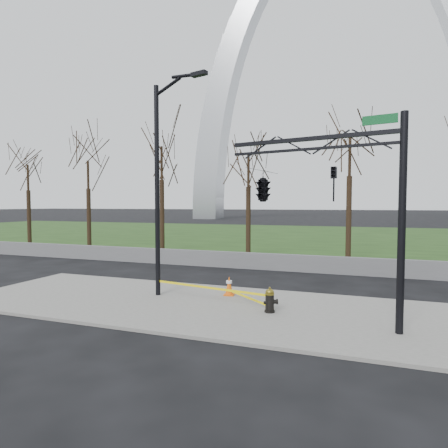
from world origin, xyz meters
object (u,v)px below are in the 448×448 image
(traffic_cone, at_px, (229,286))
(traffic_signal_mast, at_px, (286,185))
(street_light, at_px, (161,174))
(fire_hydrant, at_px, (270,301))

(traffic_cone, distance_m, traffic_signal_mast, 4.84)
(traffic_signal_mast, bearing_deg, street_light, 178.24)
(street_light, bearing_deg, fire_hydrant, 3.27)
(traffic_cone, xyz_separation_m, street_light, (-2.37, -0.90, 4.23))
(traffic_signal_mast, bearing_deg, fire_hydrant, 167.14)
(street_light, bearing_deg, traffic_cone, 34.45)
(street_light, xyz_separation_m, traffic_signal_mast, (4.86, -1.01, -0.55))
(fire_hydrant, xyz_separation_m, traffic_cone, (-1.97, 1.69, -0.01))
(street_light, height_order, traffic_signal_mast, street_light)
(fire_hydrant, height_order, street_light, street_light)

